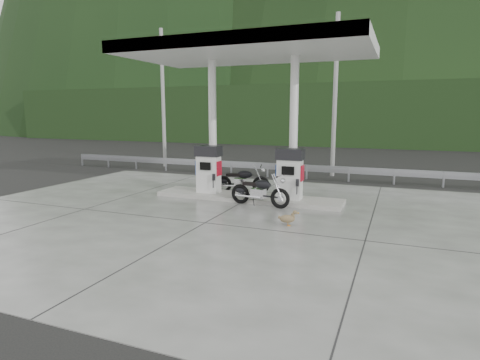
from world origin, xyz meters
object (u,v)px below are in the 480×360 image
at_px(motorcycle_left, 260,192).
at_px(motorcycle_right, 242,181).
at_px(gas_pump_right, 290,174).
at_px(gas_pump_left, 209,169).
at_px(duck, 287,219).

height_order(motorcycle_left, motorcycle_right, motorcycle_left).
xyz_separation_m(gas_pump_right, motorcycle_right, (-2.24, 1.05, -0.56)).
bearing_deg(motorcycle_right, gas_pump_left, -149.01).
relative_size(motorcycle_left, duck, 3.88).
xyz_separation_m(gas_pump_left, motorcycle_right, (0.96, 1.05, -0.56)).
bearing_deg(gas_pump_left, motorcycle_right, 47.54).
relative_size(gas_pump_right, motorcycle_left, 0.86).
bearing_deg(gas_pump_left, duck, -36.47).
bearing_deg(duck, motorcycle_left, 110.93).
height_order(gas_pump_left, gas_pump_right, same).
distance_m(gas_pump_right, motorcycle_right, 2.54).
xyz_separation_m(motorcycle_right, duck, (2.95, -3.94, -0.30)).
xyz_separation_m(gas_pump_right, duck, (0.71, -2.89, -0.86)).
height_order(gas_pump_right, motorcycle_right, gas_pump_right).
bearing_deg(motorcycle_right, gas_pump_right, -41.63).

